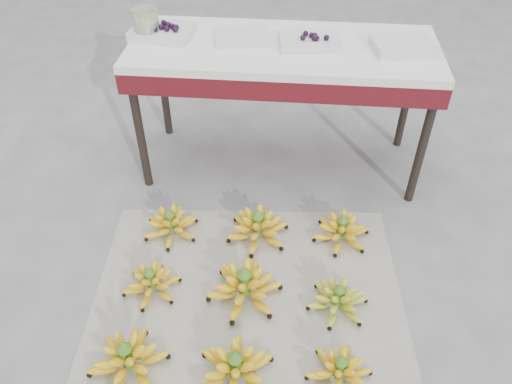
# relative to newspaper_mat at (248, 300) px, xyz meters

# --- Properties ---
(ground) EXTENTS (60.00, 60.00, 0.00)m
(ground) POSITION_rel_newspaper_mat_xyz_m (0.04, 0.01, -0.00)
(ground) COLOR #5E5E60
(ground) RESTS_ON ground
(newspaper_mat) EXTENTS (1.32, 1.14, 0.01)m
(newspaper_mat) POSITION_rel_newspaper_mat_xyz_m (0.00, 0.00, 0.00)
(newspaper_mat) COLOR white
(newspaper_mat) RESTS_ON ground
(bunch_front_left) EXTENTS (0.30, 0.30, 0.17)m
(bunch_front_left) POSITION_rel_newspaper_mat_xyz_m (-0.39, -0.34, 0.06)
(bunch_front_left) COLOR yellow
(bunch_front_left) RESTS_ON newspaper_mat
(bunch_front_center) EXTENTS (0.35, 0.35, 0.17)m
(bunch_front_center) POSITION_rel_newspaper_mat_xyz_m (-0.01, -0.34, 0.06)
(bunch_front_center) COLOR yellow
(bunch_front_center) RESTS_ON newspaper_mat
(bunch_front_right) EXTENTS (0.26, 0.26, 0.14)m
(bunch_front_right) POSITION_rel_newspaper_mat_xyz_m (0.35, -0.31, 0.05)
(bunch_front_right) COLOR yellow
(bunch_front_right) RESTS_ON newspaper_mat
(bunch_mid_left) EXTENTS (0.29, 0.29, 0.14)m
(bunch_mid_left) POSITION_rel_newspaper_mat_xyz_m (-0.39, 0.01, 0.05)
(bunch_mid_left) COLOR yellow
(bunch_mid_left) RESTS_ON newspaper_mat
(bunch_mid_center) EXTENTS (0.30, 0.30, 0.18)m
(bunch_mid_center) POSITION_rel_newspaper_mat_xyz_m (-0.01, 0.02, 0.07)
(bunch_mid_center) COLOR yellow
(bunch_mid_center) RESTS_ON newspaper_mat
(bunch_mid_right) EXTENTS (0.30, 0.30, 0.15)m
(bunch_mid_right) POSITION_rel_newspaper_mat_xyz_m (0.36, -0.00, 0.05)
(bunch_mid_right) COLOR olive
(bunch_mid_right) RESTS_ON newspaper_mat
(bunch_back_left) EXTENTS (0.31, 0.31, 0.15)m
(bunch_back_left) POSITION_rel_newspaper_mat_xyz_m (-0.39, 0.34, 0.06)
(bunch_back_left) COLOR yellow
(bunch_back_left) RESTS_ON newspaper_mat
(bunch_back_center) EXTENTS (0.37, 0.37, 0.17)m
(bunch_back_center) POSITION_rel_newspaper_mat_xyz_m (0.01, 0.35, 0.06)
(bunch_back_center) COLOR yellow
(bunch_back_center) RESTS_ON newspaper_mat
(bunch_back_right) EXTENTS (0.27, 0.27, 0.16)m
(bunch_back_right) POSITION_rel_newspaper_mat_xyz_m (0.38, 0.38, 0.06)
(bunch_back_right) COLOR yellow
(bunch_back_right) RESTS_ON newspaper_mat
(vendor_table) EXTENTS (1.41, 0.56, 0.68)m
(vendor_table) POSITION_rel_newspaper_mat_xyz_m (0.07, 0.92, 0.60)
(vendor_table) COLOR black
(vendor_table) RESTS_ON ground
(tray_far_left) EXTENTS (0.30, 0.23, 0.07)m
(tray_far_left) POSITION_rel_newspaper_mat_xyz_m (-0.49, 0.96, 0.70)
(tray_far_left) COLOR silver
(tray_far_left) RESTS_ON vendor_table
(tray_left) EXTENTS (0.25, 0.20, 0.04)m
(tray_left) POSITION_rel_newspaper_mat_xyz_m (-0.12, 0.95, 0.69)
(tray_left) COLOR silver
(tray_left) RESTS_ON vendor_table
(tray_right) EXTENTS (0.28, 0.22, 0.07)m
(tray_right) POSITION_rel_newspaper_mat_xyz_m (0.19, 0.93, 0.70)
(tray_right) COLOR silver
(tray_right) RESTS_ON vendor_table
(tray_far_right) EXTENTS (0.30, 0.24, 0.04)m
(tray_far_right) POSITION_rel_newspaper_mat_xyz_m (0.60, 0.91, 0.70)
(tray_far_right) COLOR silver
(tray_far_right) RESTS_ON vendor_table
(glass_jar) EXTENTS (0.13, 0.13, 0.14)m
(glass_jar) POSITION_rel_newspaper_mat_xyz_m (-0.55, 0.93, 0.75)
(glass_jar) COLOR beige
(glass_jar) RESTS_ON vendor_table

